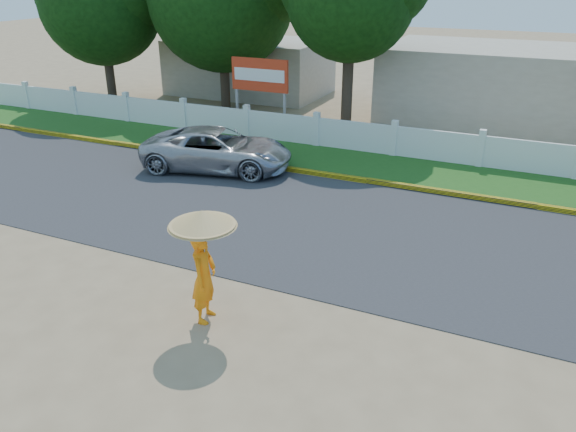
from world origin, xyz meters
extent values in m
plane|color=#9E8460|center=(0.00, 0.00, 0.00)|extent=(120.00, 120.00, 0.00)
cube|color=#38383A|center=(0.00, 4.50, 0.01)|extent=(60.00, 7.00, 0.02)
cube|color=#2D601E|center=(0.00, 9.75, 0.01)|extent=(60.00, 3.50, 0.03)
cube|color=yellow|center=(0.00, 8.05, 0.08)|extent=(40.00, 0.18, 0.16)
cube|color=silver|center=(0.00, 11.20, 0.55)|extent=(40.00, 0.10, 1.10)
cube|color=#B7AD99|center=(3.00, 18.00, 1.60)|extent=(10.00, 6.00, 3.20)
cube|color=#B7AD99|center=(-10.00, 19.00, 1.40)|extent=(8.00, 5.00, 2.80)
imported|color=#A4A6AC|center=(-5.00, 7.28, 0.69)|extent=(5.36, 3.36, 1.38)
imported|color=orange|center=(-0.62, -0.47, 0.92)|extent=(0.55, 0.74, 1.85)
cylinder|color=gray|center=(-0.57, -0.47, 1.63)|extent=(0.03, 0.03, 1.20)
cone|color=tan|center=(-0.57, -0.47, 2.15)|extent=(1.26, 1.26, 0.31)
cylinder|color=gray|center=(-7.05, 12.30, 1.00)|extent=(0.12, 0.12, 2.00)
cylinder|color=gray|center=(-4.85, 12.30, 1.00)|extent=(0.12, 0.12, 2.00)
cube|color=red|center=(-5.95, 12.30, 2.30)|extent=(2.50, 0.12, 1.30)
cube|color=silver|center=(-5.95, 12.24, 2.30)|extent=(2.25, 0.02, 0.49)
cylinder|color=#473828|center=(-2.64, 13.58, 1.97)|extent=(0.44, 0.44, 3.93)
cylinder|color=#473828|center=(-9.33, 15.21, 1.62)|extent=(0.44, 0.44, 3.23)
cylinder|color=#473828|center=(-15.16, 13.92, 1.57)|extent=(0.44, 0.44, 3.13)
sphere|color=#14400E|center=(-15.16, 13.92, 4.70)|extent=(5.71, 5.71, 5.71)
camera|label=1|loc=(4.63, -8.18, 6.25)|focal=35.00mm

